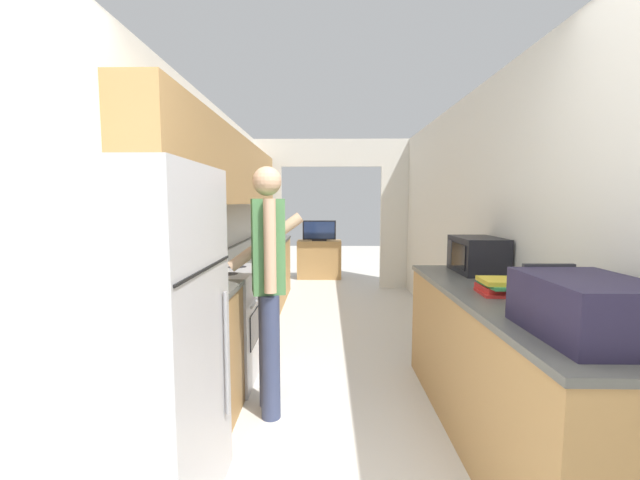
{
  "coord_description": "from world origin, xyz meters",
  "views": [
    {
      "loc": [
        -0.09,
        -1.01,
        1.46
      ],
      "look_at": [
        -0.16,
        3.81,
        0.99
      ],
      "focal_mm": 22.0,
      "sensor_mm": 36.0,
      "label": 1
    }
  ],
  "objects_px": {
    "refrigerator": "(135,347)",
    "television": "(319,231)",
    "microwave": "(477,255)",
    "range_oven": "(218,324)",
    "book_stack": "(498,286)",
    "person": "(268,283)",
    "suitcase": "(587,307)",
    "tv_cabinet": "(319,259)"
  },
  "relations": [
    {
      "from": "refrigerator",
      "to": "television",
      "type": "relative_size",
      "value": 2.58
    },
    {
      "from": "microwave",
      "to": "television",
      "type": "distance_m",
      "value": 4.56
    },
    {
      "from": "range_oven",
      "to": "book_stack",
      "type": "bearing_deg",
      "value": -22.65
    },
    {
      "from": "range_oven",
      "to": "book_stack",
      "type": "distance_m",
      "value": 2.14
    },
    {
      "from": "person",
      "to": "range_oven",
      "type": "bearing_deg",
      "value": 30.26
    },
    {
      "from": "refrigerator",
      "to": "suitcase",
      "type": "distance_m",
      "value": 1.95
    },
    {
      "from": "suitcase",
      "to": "tv_cabinet",
      "type": "distance_m",
      "value": 6.04
    },
    {
      "from": "refrigerator",
      "to": "book_stack",
      "type": "relative_size",
      "value": 6.06
    },
    {
      "from": "suitcase",
      "to": "microwave",
      "type": "height_order",
      "value": "microwave"
    },
    {
      "from": "suitcase",
      "to": "television",
      "type": "bearing_deg",
      "value": 101.59
    },
    {
      "from": "range_oven",
      "to": "refrigerator",
      "type": "bearing_deg",
      "value": -89.01
    },
    {
      "from": "refrigerator",
      "to": "tv_cabinet",
      "type": "relative_size",
      "value": 1.95
    },
    {
      "from": "tv_cabinet",
      "to": "television",
      "type": "xyz_separation_m",
      "value": [
        0.0,
        -0.04,
        0.55
      ]
    },
    {
      "from": "suitcase",
      "to": "microwave",
      "type": "bearing_deg",
      "value": 85.48
    },
    {
      "from": "range_oven",
      "to": "tv_cabinet",
      "type": "relative_size",
      "value": 1.26
    },
    {
      "from": "tv_cabinet",
      "to": "television",
      "type": "height_order",
      "value": "television"
    },
    {
      "from": "book_stack",
      "to": "television",
      "type": "height_order",
      "value": "television"
    },
    {
      "from": "range_oven",
      "to": "suitcase",
      "type": "height_order",
      "value": "suitcase"
    },
    {
      "from": "tv_cabinet",
      "to": "range_oven",
      "type": "bearing_deg",
      "value": -99.95
    },
    {
      "from": "person",
      "to": "book_stack",
      "type": "relative_size",
      "value": 6.33
    },
    {
      "from": "television",
      "to": "tv_cabinet",
      "type": "bearing_deg",
      "value": 90.0
    },
    {
      "from": "refrigerator",
      "to": "range_oven",
      "type": "xyz_separation_m",
      "value": [
        -0.02,
        1.44,
        -0.35
      ]
    },
    {
      "from": "person",
      "to": "tv_cabinet",
      "type": "relative_size",
      "value": 2.03
    },
    {
      "from": "range_oven",
      "to": "television",
      "type": "distance_m",
      "value": 4.38
    },
    {
      "from": "book_stack",
      "to": "person",
      "type": "bearing_deg",
      "value": 168.57
    },
    {
      "from": "person",
      "to": "microwave",
      "type": "height_order",
      "value": "person"
    },
    {
      "from": "book_stack",
      "to": "tv_cabinet",
      "type": "xyz_separation_m",
      "value": [
        -1.16,
        5.13,
        -0.59
      ]
    },
    {
      "from": "tv_cabinet",
      "to": "book_stack",
      "type": "bearing_deg",
      "value": -77.25
    },
    {
      "from": "microwave",
      "to": "book_stack",
      "type": "relative_size",
      "value": 1.85
    },
    {
      "from": "suitcase",
      "to": "range_oven",
      "type": "bearing_deg",
      "value": 141.63
    },
    {
      "from": "microwave",
      "to": "television",
      "type": "relative_size",
      "value": 0.79
    },
    {
      "from": "person",
      "to": "suitcase",
      "type": "height_order",
      "value": "person"
    },
    {
      "from": "suitcase",
      "to": "book_stack",
      "type": "distance_m",
      "value": 0.75
    },
    {
      "from": "range_oven",
      "to": "suitcase",
      "type": "relative_size",
      "value": 1.81
    },
    {
      "from": "book_stack",
      "to": "suitcase",
      "type": "bearing_deg",
      "value": -87.25
    },
    {
      "from": "microwave",
      "to": "television",
      "type": "bearing_deg",
      "value": 106.77
    },
    {
      "from": "refrigerator",
      "to": "television",
      "type": "bearing_deg",
      "value": 82.68
    },
    {
      "from": "book_stack",
      "to": "television",
      "type": "distance_m",
      "value": 5.22
    },
    {
      "from": "tv_cabinet",
      "to": "suitcase",
      "type": "bearing_deg",
      "value": -78.49
    },
    {
      "from": "suitcase",
      "to": "microwave",
      "type": "distance_m",
      "value": 1.48
    },
    {
      "from": "suitcase",
      "to": "tv_cabinet",
      "type": "height_order",
      "value": "suitcase"
    },
    {
      "from": "refrigerator",
      "to": "television",
      "type": "distance_m",
      "value": 5.77
    }
  ]
}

